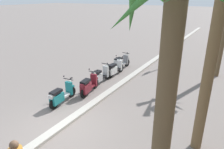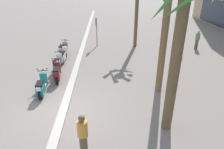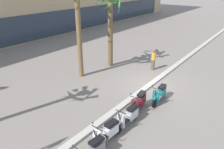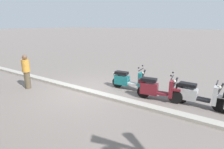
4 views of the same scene
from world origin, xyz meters
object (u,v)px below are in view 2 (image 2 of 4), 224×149
at_px(scooter_silver_lead_nearest, 58,64).
at_px(palm_tree_mid_walkway, 182,17).
at_px(pedestrian_strolling_near_curb, 83,135).
at_px(pedestrian_window_shopping, 180,44).
at_px(scooter_teal_mid_centre, 42,86).
at_px(crossing_sign, 96,29).
at_px(scooter_white_last_in_row, 63,55).
at_px(pedestrian_by_palm_tree, 197,39).
at_px(scooter_maroon_second_in_line, 57,73).
at_px(scooter_grey_mid_rear, 63,49).

distance_m(scooter_silver_lead_nearest, palm_tree_mid_walkway, 8.67).
xyz_separation_m(pedestrian_strolling_near_curb, pedestrian_window_shopping, (-9.69, 6.50, -0.03)).
bearing_deg(pedestrian_window_shopping, scooter_silver_lead_nearest, -72.24).
relative_size(scooter_silver_lead_nearest, pedestrian_strolling_near_curb, 1.15).
relative_size(pedestrian_strolling_near_curb, pedestrian_window_shopping, 1.04).
bearing_deg(pedestrian_window_shopping, scooter_teal_mid_centre, -57.36).
xyz_separation_m(scooter_silver_lead_nearest, crossing_sign, (-4.95, 2.32, 1.05)).
distance_m(scooter_silver_lead_nearest, pedestrian_strolling_near_curb, 7.26).
xyz_separation_m(scooter_white_last_in_row, palm_tree_mid_walkway, (7.17, 5.30, 3.81)).
distance_m(pedestrian_by_palm_tree, pedestrian_window_shopping, 2.19).
bearing_deg(scooter_teal_mid_centre, pedestrian_strolling_near_curb, 31.76).
xyz_separation_m(scooter_white_last_in_row, pedestrian_by_palm_tree, (-2.41, 10.55, 0.36)).
xyz_separation_m(scooter_maroon_second_in_line, palm_tree_mid_walkway, (4.21, 5.12, 3.79)).
relative_size(crossing_sign, pedestrian_window_shopping, 1.58).
bearing_deg(pedestrian_by_palm_tree, scooter_grey_mid_rear, -83.80).
height_order(pedestrian_by_palm_tree, pedestrian_window_shopping, pedestrian_by_palm_tree).
height_order(scooter_grey_mid_rear, crossing_sign, crossing_sign).
bearing_deg(scooter_white_last_in_row, scooter_grey_mid_rear, -169.14).
height_order(scooter_grey_mid_rear, palm_tree_mid_walkway, palm_tree_mid_walkway).
distance_m(scooter_white_last_in_row, pedestrian_by_palm_tree, 10.83).
bearing_deg(pedestrian_by_palm_tree, scooter_silver_lead_nearest, -69.62).
height_order(scooter_white_last_in_row, scooter_maroon_second_in_line, same).
bearing_deg(crossing_sign, palm_tree_mid_walkway, 16.15).
xyz_separation_m(scooter_silver_lead_nearest, palm_tree_mid_walkway, (5.63, 5.39, 3.81)).
bearing_deg(crossing_sign, pedestrian_strolling_near_curb, -0.28).
bearing_deg(scooter_teal_mid_centre, pedestrian_by_palm_tree, 122.44).
bearing_deg(scooter_silver_lead_nearest, pedestrian_strolling_near_curb, 18.19).
height_order(scooter_silver_lead_nearest, palm_tree_mid_walkway, palm_tree_mid_walkway).
xyz_separation_m(scooter_maroon_second_in_line, crossing_sign, (-6.37, 2.06, 1.04)).
bearing_deg(scooter_teal_mid_centre, crossing_sign, 162.32).
xyz_separation_m(scooter_teal_mid_centre, pedestrian_strolling_near_curb, (3.96, 2.45, 0.39)).
distance_m(palm_tree_mid_walkway, pedestrian_strolling_near_curb, 4.80).
bearing_deg(scooter_white_last_in_row, crossing_sign, 146.73).
relative_size(palm_tree_mid_walkway, pedestrian_window_shopping, 3.77).
xyz_separation_m(scooter_white_last_in_row, scooter_silver_lead_nearest, (1.54, -0.08, 0.01)).
xyz_separation_m(scooter_grey_mid_rear, scooter_silver_lead_nearest, (2.78, 0.16, -0.01)).
distance_m(scooter_silver_lead_nearest, pedestrian_window_shopping, 9.21).
distance_m(scooter_white_last_in_row, scooter_silver_lead_nearest, 1.54).
bearing_deg(pedestrian_by_palm_tree, scooter_maroon_second_in_line, -62.61).
relative_size(crossing_sign, palm_tree_mid_walkway, 0.42).
distance_m(scooter_grey_mid_rear, crossing_sign, 3.46).
relative_size(scooter_teal_mid_centre, pedestrian_window_shopping, 1.20).
bearing_deg(scooter_teal_mid_centre, pedestrian_window_shopping, 122.64).
height_order(scooter_maroon_second_in_line, pedestrian_by_palm_tree, pedestrian_by_palm_tree).
bearing_deg(pedestrian_strolling_near_curb, scooter_silver_lead_nearest, -161.81).
relative_size(scooter_white_last_in_row, scooter_teal_mid_centre, 0.96).
height_order(scooter_grey_mid_rear, pedestrian_by_palm_tree, pedestrian_by_palm_tree).
bearing_deg(scooter_silver_lead_nearest, scooter_grey_mid_rear, -176.77).
bearing_deg(scooter_grey_mid_rear, scooter_maroon_second_in_line, 5.74).
bearing_deg(pedestrian_by_palm_tree, scooter_teal_mid_centre, -57.56).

